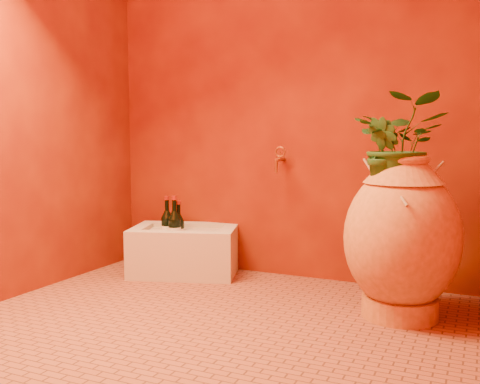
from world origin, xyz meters
The scene contains 11 objects.
floor centered at (0.00, 0.00, 0.00)m, with size 2.50×2.50×0.00m, color brown.
wall_back centered at (0.00, 1.00, 1.25)m, with size 2.50×0.02×2.50m, color #5D1105.
wall_left centered at (-1.25, 0.00, 1.25)m, with size 0.02×2.00×2.50m, color #5D1105.
amphora centered at (0.80, 0.45, 0.41)m, with size 0.73×0.73×0.82m.
stone_basin centered at (-0.64, 0.75, 0.15)m, with size 0.79×0.67×0.32m.
wine_bottle_a centered at (-0.79, 0.77, 0.30)m, with size 0.08×0.08×0.34m.
wine_bottle_b centered at (-0.69, 0.71, 0.30)m, with size 0.09×0.09×0.35m.
wine_bottle_c centered at (-0.69, 0.76, 0.29)m, with size 0.08×0.08×0.31m.
wall_tap centered at (-0.03, 0.92, 0.78)m, with size 0.07×0.15×0.16m.
plant_main centered at (0.78, 0.47, 0.88)m, with size 0.44×0.39×0.49m, color #1C4719.
plant_side centered at (0.72, 0.39, 0.83)m, with size 0.20×0.16×0.36m, color #1C4719.
Camera 1 is at (1.17, -2.29, 0.91)m, focal length 40.00 mm.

